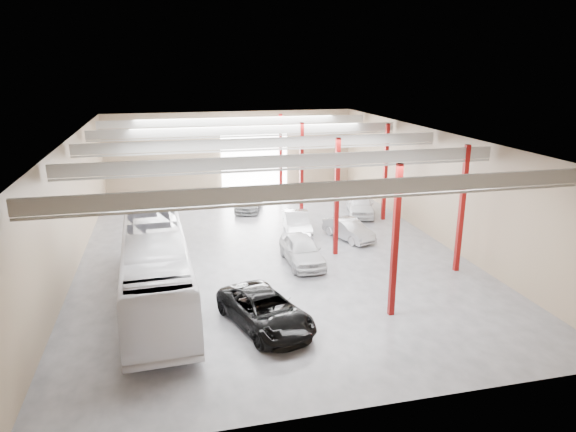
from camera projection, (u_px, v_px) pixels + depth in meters
name	position (u px, v px, depth m)	size (l,w,h in m)	color
depot_shell	(267.00, 168.00, 31.03)	(22.12, 32.12, 7.06)	#4F4F55
coach_bus	(156.00, 270.00, 24.02)	(2.92, 12.50, 3.48)	white
black_sedan	(265.00, 310.00, 22.19)	(2.53, 5.49, 1.53)	black
car_row_a	(302.00, 250.00, 29.27)	(1.88, 4.68, 1.60)	silver
car_row_b	(297.00, 223.00, 34.37)	(1.57, 4.50, 1.48)	silver
car_row_c	(249.00, 201.00, 40.25)	(1.88, 4.61, 1.34)	gray
car_right_near	(349.00, 229.00, 33.37)	(1.40, 4.02, 1.32)	#ACACB1
car_right_far	(360.00, 204.00, 38.81)	(1.87, 4.65, 1.58)	silver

